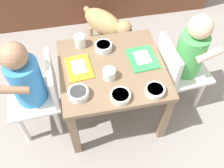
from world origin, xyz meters
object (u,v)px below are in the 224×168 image
Objects in this scene: water_cup_left at (80,42)px; water_cup_right at (109,74)px; food_tray_left at (79,68)px; food_tray_right at (142,58)px; veggie_bowl_near at (119,96)px; seated_child_right at (188,54)px; seated_child_left at (28,81)px; cereal_bowl_right_side at (103,47)px; veggie_bowl_far at (155,90)px; dining_table at (112,76)px; dog at (106,23)px; cereal_bowl_left_side at (78,93)px.

water_cup_right is at bearing -66.10° from water_cup_left.
food_tray_right is (0.36, -0.00, 0.00)m from food_tray_left.
veggie_bowl_near is at bearing -80.57° from water_cup_right.
veggie_bowl_near is (-0.45, -0.22, 0.02)m from seated_child_right.
seated_child_left is 6.99× the size of cereal_bowl_right_side.
veggie_bowl_near is at bearing -24.30° from seated_child_left.
water_cup_left is 0.71× the size of cereal_bowl_right_side.
water_cup_left is 0.53m from veggie_bowl_far.
dining_table is at bearing -171.56° from food_tray_right.
seated_child_left is 0.46m from cereal_bowl_right_side.
food_tray_right is at bearing -81.70° from dog.
cereal_bowl_right_side is 0.98× the size of veggie_bowl_far.
seated_child_left is 0.63m from food_tray_right.
seated_child_left is at bearing -127.99° from dog.
veggie_bowl_far is (-0.27, -0.23, 0.02)m from seated_child_right.
water_cup_right is 0.14m from veggie_bowl_near.
cereal_bowl_right_side reaches higher than dog.
veggie_bowl_near is (0.02, -0.14, -0.01)m from water_cup_right.
water_cup_right is 0.69× the size of cereal_bowl_right_side.
dining_table is 0.20m from food_tray_right.
cereal_bowl_left_side is 1.02× the size of veggie_bowl_far.
seated_child_left is 6.71× the size of veggie_bowl_near.
seated_child_right reaches higher than cereal_bowl_left_side.
cereal_bowl_left_side is (-0.20, -0.16, 0.10)m from dining_table.
water_cup_left is at bearing 82.04° from cereal_bowl_left_side.
cereal_bowl_left_side reaches higher than dining_table.
dining_table reaches higher than dog.
veggie_bowl_near is (0.17, -0.24, 0.01)m from food_tray_left.
dog is 4.09× the size of veggie_bowl_near.
cereal_bowl_left_side is at bearing -96.65° from food_tray_left.
cereal_bowl_right_side is (0.18, 0.30, -0.00)m from cereal_bowl_left_side.
veggie_bowl_far is (0.09, -0.89, 0.25)m from dog.
food_tray_left is at bearing 180.00° from food_tray_right.
seated_child_left is 0.49m from veggie_bowl_near.
veggie_bowl_far is (-0.00, -0.24, 0.01)m from food_tray_right.
cereal_bowl_right_side is at bearing 36.96° from food_tray_left.
dining_table is 8.47× the size of water_cup_right.
seated_child_right is 10.07× the size of water_cup_right.
dining_table is at bearing -178.22° from seated_child_right.
veggie_bowl_far reaches higher than food_tray_right.
water_cup_left is 0.30m from water_cup_right.
cereal_bowl_left_side is at bearing -30.87° from seated_child_left.
seated_child_left is at bearing 155.70° from veggie_bowl_near.
veggie_bowl_far is at bearing -17.80° from seated_child_left.
veggie_bowl_far and veggie_bowl_near have the same top height.
cereal_bowl_left_side and cereal_bowl_right_side have the same top height.
water_cup_right reaches higher than food_tray_right.
veggie_bowl_near is at bearing -53.73° from food_tray_left.
food_tray_right is 0.24m from veggie_bowl_far.
water_cup_left is at bearing 113.90° from water_cup_right.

